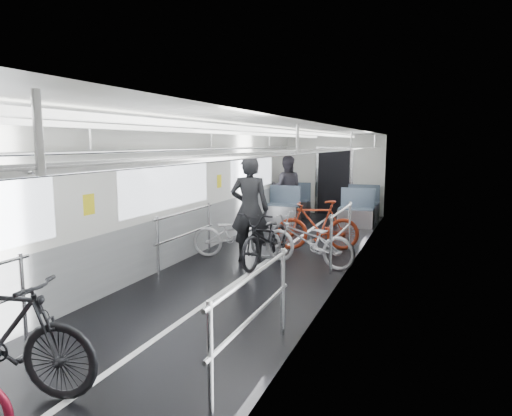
{
  "coord_description": "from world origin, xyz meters",
  "views": [
    {
      "loc": [
        2.78,
        -6.81,
        2.16
      ],
      "look_at": [
        0.0,
        0.38,
        1.06
      ],
      "focal_mm": 32.0,
      "sensor_mm": 36.0,
      "label": 1
    }
  ],
  "objects_px": {
    "bike_right_far": "(317,225)",
    "person_seated": "(287,188)",
    "bike_right_mid": "(308,240)",
    "bike_aisle": "(266,237)",
    "person_standing": "(250,209)",
    "bike_left_mid": "(0,335)",
    "bike_left_far": "(237,235)"
  },
  "relations": [
    {
      "from": "bike_left_far",
      "to": "person_seated",
      "type": "distance_m",
      "value": 4.69
    },
    {
      "from": "bike_left_mid",
      "to": "person_seated",
      "type": "relative_size",
      "value": 1.0
    },
    {
      "from": "bike_right_mid",
      "to": "person_seated",
      "type": "bearing_deg",
      "value": -146.3
    },
    {
      "from": "bike_left_far",
      "to": "person_seated",
      "type": "xyz_separation_m",
      "value": [
        -0.46,
        4.65,
        0.46
      ]
    },
    {
      "from": "bike_left_mid",
      "to": "bike_left_far",
      "type": "distance_m",
      "value": 5.11
    },
    {
      "from": "bike_aisle",
      "to": "bike_left_far",
      "type": "bearing_deg",
      "value": 164.72
    },
    {
      "from": "bike_left_mid",
      "to": "bike_aisle",
      "type": "height_order",
      "value": "bike_left_mid"
    },
    {
      "from": "bike_right_mid",
      "to": "person_seated",
      "type": "xyz_separation_m",
      "value": [
        -1.87,
        4.73,
        0.44
      ]
    },
    {
      "from": "bike_right_far",
      "to": "person_seated",
      "type": "bearing_deg",
      "value": -171.22
    },
    {
      "from": "bike_aisle",
      "to": "bike_right_far",
      "type": "bearing_deg",
      "value": 71.05
    },
    {
      "from": "bike_left_far",
      "to": "person_standing",
      "type": "bearing_deg",
      "value": -125.26
    },
    {
      "from": "bike_left_far",
      "to": "bike_right_mid",
      "type": "relative_size",
      "value": 0.97
    },
    {
      "from": "bike_left_mid",
      "to": "bike_right_far",
      "type": "xyz_separation_m",
      "value": [
        1.26,
        6.27,
        -0.03
      ]
    },
    {
      "from": "bike_right_mid",
      "to": "bike_aisle",
      "type": "relative_size",
      "value": 0.94
    },
    {
      "from": "bike_left_mid",
      "to": "bike_left_far",
      "type": "height_order",
      "value": "bike_left_mid"
    },
    {
      "from": "bike_left_far",
      "to": "bike_right_far",
      "type": "bearing_deg",
      "value": -59.79
    },
    {
      "from": "bike_right_mid",
      "to": "bike_right_far",
      "type": "bearing_deg",
      "value": -161.96
    },
    {
      "from": "bike_right_far",
      "to": "person_seated",
      "type": "distance_m",
      "value": 3.91
    },
    {
      "from": "bike_left_far",
      "to": "bike_right_mid",
      "type": "xyz_separation_m",
      "value": [
        1.41,
        -0.08,
        0.01
      ]
    },
    {
      "from": "bike_right_mid",
      "to": "person_seated",
      "type": "height_order",
      "value": "person_seated"
    },
    {
      "from": "bike_right_far",
      "to": "person_standing",
      "type": "xyz_separation_m",
      "value": [
        -0.95,
        -1.3,
        0.46
      ]
    },
    {
      "from": "bike_aisle",
      "to": "person_seated",
      "type": "distance_m",
      "value": 5.03
    },
    {
      "from": "person_seated",
      "to": "bike_aisle",
      "type": "bearing_deg",
      "value": 88.95
    },
    {
      "from": "bike_aisle",
      "to": "person_standing",
      "type": "xyz_separation_m",
      "value": [
        -0.36,
        0.1,
        0.48
      ]
    },
    {
      "from": "bike_left_mid",
      "to": "bike_right_mid",
      "type": "relative_size",
      "value": 1.02
    },
    {
      "from": "bike_right_mid",
      "to": "person_seated",
      "type": "relative_size",
      "value": 0.97
    },
    {
      "from": "person_seated",
      "to": "bike_left_mid",
      "type": "bearing_deg",
      "value": 78.52
    },
    {
      "from": "bike_left_far",
      "to": "bike_right_mid",
      "type": "bearing_deg",
      "value": -105.57
    },
    {
      "from": "bike_right_mid",
      "to": "person_standing",
      "type": "relative_size",
      "value": 0.9
    },
    {
      "from": "bike_right_far",
      "to": "bike_aisle",
      "type": "xyz_separation_m",
      "value": [
        -0.59,
        -1.4,
        -0.02
      ]
    },
    {
      "from": "bike_left_mid",
      "to": "bike_right_mid",
      "type": "distance_m",
      "value": 5.21
    },
    {
      "from": "bike_left_mid",
      "to": "bike_right_far",
      "type": "relative_size",
      "value": 1.06
    }
  ]
}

